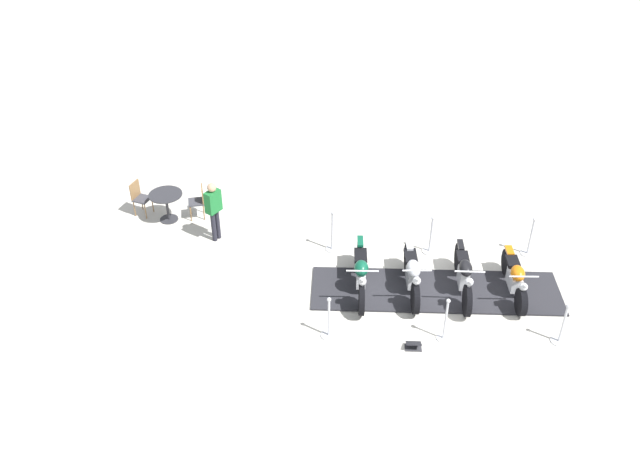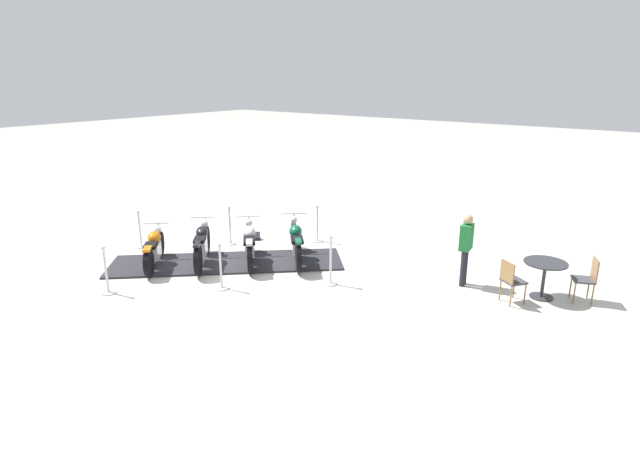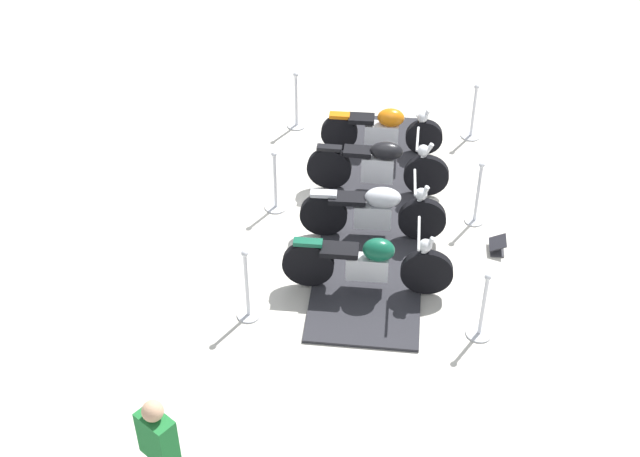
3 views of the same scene
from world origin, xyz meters
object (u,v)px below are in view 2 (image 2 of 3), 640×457
at_px(motorcycle_forest, 296,241).
at_px(info_placard, 255,237).
at_px(stanchion_right_front, 317,230).
at_px(bystander_person, 466,243).
at_px(stanchion_left_rear, 107,278).
at_px(stanchion_right_mid, 230,231).
at_px(stanchion_left_front, 331,268).
at_px(stanchion_right_rear, 141,236).
at_px(motorcycle_copper, 154,248).
at_px(cafe_table, 545,271).
at_px(motorcycle_chrome, 249,243).
at_px(stanchion_left_mid, 221,275).
at_px(cafe_chair_near_table, 588,277).
at_px(motorcycle_black, 202,244).
at_px(cafe_chair_across_table, 511,279).

bearing_deg(motorcycle_forest, info_placard, 30.05).
height_order(stanchion_right_front, bystander_person, bystander_person).
bearing_deg(bystander_person, info_placard, -3.63).
relative_size(info_placard, bystander_person, 0.24).
relative_size(stanchion_left_rear, stanchion_right_mid, 0.98).
distance_m(stanchion_left_front, stanchion_left_rear, 4.79).
bearing_deg(stanchion_right_rear, motorcycle_copper, 67.25).
bearing_deg(cafe_table, stanchion_left_front, -62.17).
height_order(motorcycle_chrome, motorcycle_copper, motorcycle_chrome).
bearing_deg(stanchion_right_front, stanchion_left_front, 42.88).
bearing_deg(stanchion_left_mid, motorcycle_chrome, -157.40).
distance_m(stanchion_right_front, cafe_chair_near_table, 6.79).
relative_size(motorcycle_black, cafe_chair_across_table, 1.90).
bearing_deg(info_placard, stanchion_left_rear, -132.20).
height_order(stanchion_left_mid, stanchion_right_rear, stanchion_left_mid).
xyz_separation_m(stanchion_left_rear, stanchion_right_rear, (-2.23, -2.07, -0.02)).
distance_m(stanchion_left_mid, cafe_chair_near_table, 7.63).
bearing_deg(motorcycle_copper, cafe_table, -109.02).
distance_m(stanchion_right_front, cafe_table, 6.03).
xyz_separation_m(motorcycle_forest, stanchion_right_mid, (0.07, -2.28, -0.12)).
bearing_deg(stanchion_right_mid, stanchion_right_rear, -47.12).
distance_m(stanchion_right_mid, stanchion_right_rear, 2.40).
xyz_separation_m(stanchion_right_mid, info_placard, (-0.67, 0.26, -0.32)).
bearing_deg(stanchion_left_rear, motorcycle_copper, -160.67).
bearing_deg(motorcycle_black, stanchion_right_mid, -20.22).
bearing_deg(stanchion_right_mid, stanchion_left_front, 81.07).
height_order(motorcycle_copper, stanchion_left_rear, stanchion_left_rear).
bearing_deg(stanchion_left_rear, motorcycle_black, 173.30).
bearing_deg(info_placard, stanchion_left_mid, -100.91).
bearing_deg(stanchion_left_front, stanchion_right_front, -137.12).
distance_m(motorcycle_black, bystander_person, 6.20).
bearing_deg(stanchion_left_front, motorcycle_forest, -113.53).
bearing_deg(cafe_chair_across_table, motorcycle_forest, 132.94).
bearing_deg(stanchion_right_front, motorcycle_black, -20.42).
distance_m(stanchion_left_mid, bystander_person, 5.36).
relative_size(cafe_chair_near_table, bystander_person, 0.58).
bearing_deg(motorcycle_chrome, stanchion_left_front, -132.41).
bearing_deg(stanchion_right_mid, motorcycle_chrome, 63.79).
height_order(cafe_table, cafe_chair_near_table, cafe_chair_near_table).
bearing_deg(stanchion_right_front, stanchion_right_rear, -47.12).
xyz_separation_m(stanchion_left_front, cafe_chair_near_table, (-2.42, 4.71, 0.16)).
relative_size(stanchion_right_front, bystander_person, 0.64).
relative_size(stanchion_right_front, cafe_table, 1.20).
distance_m(stanchion_left_front, bystander_person, 3.00).
xyz_separation_m(stanchion_left_front, stanchion_left_mid, (1.63, -1.76, -0.07)).
relative_size(motorcycle_chrome, motorcycle_black, 0.93).
bearing_deg(cafe_chair_across_table, stanchion_left_rear, 158.37).
bearing_deg(motorcycle_chrome, info_placard, -4.45).
relative_size(motorcycle_forest, motorcycle_black, 1.02).
distance_m(stanchion_right_rear, info_placard, 3.07).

